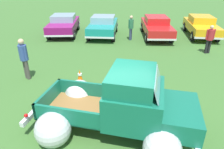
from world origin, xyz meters
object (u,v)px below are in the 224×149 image
at_px(show_car_1, 103,25).
at_px(show_car_3, 201,25).
at_px(show_car_0, 64,24).
at_px(lane_cone_0, 153,78).
at_px(spectator_0, 210,38).
at_px(spectator_1, 24,56).
at_px(lane_cone_1, 80,77).
at_px(spectator_2, 131,26).
at_px(show_car_2, 156,26).
at_px(vintage_pickup_truck, 125,109).

height_order(show_car_1, show_car_3, same).
bearing_deg(show_car_0, lane_cone_0, 30.99).
height_order(spectator_0, spectator_1, spectator_1).
relative_size(show_car_1, lane_cone_1, 6.80).
bearing_deg(spectator_2, lane_cone_0, -67.02).
bearing_deg(show_car_1, spectator_0, 63.47).
distance_m(show_car_2, lane_cone_0, 7.57).
distance_m(show_car_3, lane_cone_1, 10.81).
xyz_separation_m(vintage_pickup_truck, spectator_0, (5.06, 6.60, 0.16)).
xyz_separation_m(show_car_3, spectator_0, (-0.94, -3.77, 0.14)).
bearing_deg(spectator_2, show_car_2, 43.81).
bearing_deg(show_car_1, show_car_2, 92.10).
distance_m(show_car_0, show_car_2, 6.88).
height_order(show_car_0, spectator_2, spectator_2).
distance_m(show_car_0, spectator_0, 10.09).
xyz_separation_m(lane_cone_0, lane_cone_1, (-3.00, 0.11, 0.00)).
relative_size(show_car_3, spectator_2, 2.81).
bearing_deg(spectator_2, spectator_0, -13.02).
height_order(spectator_2, lane_cone_0, spectator_2).
distance_m(show_car_3, spectator_2, 5.32).
bearing_deg(spectator_1, lane_cone_1, -58.63).
relative_size(vintage_pickup_truck, show_car_0, 1.10).
bearing_deg(show_car_3, vintage_pickup_truck, -23.26).
bearing_deg(spectator_2, lane_cone_1, -92.60).
relative_size(spectator_0, spectator_2, 0.97).
bearing_deg(show_car_3, show_car_0, -85.18).
bearing_deg(show_car_0, lane_cone_1, 13.98).
xyz_separation_m(spectator_2, lane_cone_1, (-2.52, -6.43, -0.63)).
bearing_deg(lane_cone_0, spectator_0, 45.80).
height_order(spectator_1, lane_cone_0, spectator_1).
height_order(show_car_0, show_car_3, same).
bearing_deg(show_car_0, spectator_0, 62.78).
distance_m(spectator_1, lane_cone_0, 5.44).
bearing_deg(spectator_2, vintage_pickup_truck, -76.13).
bearing_deg(spectator_0, show_car_1, -129.96).
xyz_separation_m(show_car_2, spectator_2, (-1.90, -0.89, 0.16)).
bearing_deg(spectator_2, show_car_1, 171.36).
relative_size(show_car_2, lane_cone_1, 7.51).
height_order(spectator_0, spectator_2, spectator_2).
relative_size(show_car_2, lane_cone_0, 7.51).
distance_m(vintage_pickup_truck, spectator_1, 5.23).
height_order(show_car_2, lane_cone_1, show_car_2).
xyz_separation_m(show_car_1, spectator_2, (1.95, -1.01, 0.16)).
distance_m(spectator_1, lane_cone_1, 2.51).
xyz_separation_m(show_car_1, lane_cone_1, (-0.57, -7.44, -0.47)).
xyz_separation_m(spectator_1, lane_cone_0, (5.37, -0.54, -0.71)).
relative_size(spectator_2, lane_cone_0, 2.64).
distance_m(spectator_1, spectator_2, 7.74).
xyz_separation_m(vintage_pickup_truck, lane_cone_0, (1.28, 2.71, -0.45)).
distance_m(show_car_0, lane_cone_1, 8.28).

